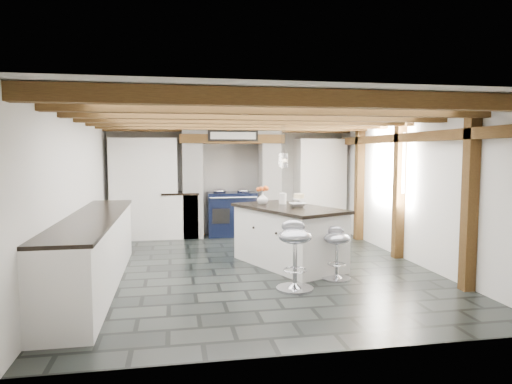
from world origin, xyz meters
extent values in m
plane|color=black|center=(0.00, 0.00, 0.00)|extent=(6.00, 6.00, 0.00)
plane|color=silver|center=(0.00, 3.00, 1.15)|extent=(5.00, 0.00, 5.00)
plane|color=silver|center=(-2.50, 0.00, 1.15)|extent=(0.00, 6.00, 6.00)
plane|color=silver|center=(2.50, 0.00, 1.15)|extent=(0.00, 6.00, 6.00)
plane|color=white|center=(0.00, 0.00, 2.30)|extent=(6.00, 6.00, 0.00)
cube|color=white|center=(-0.80, 2.70, 0.95)|extent=(0.40, 0.60, 1.90)
cube|color=white|center=(0.80, 2.70, 0.95)|extent=(0.40, 0.60, 1.90)
cube|color=brown|center=(0.00, 2.70, 1.99)|extent=(2.10, 0.65, 0.18)
cube|color=white|center=(0.00, 2.70, 2.15)|extent=(2.00, 0.60, 0.31)
cube|color=black|center=(0.00, 2.38, 2.05)|extent=(1.00, 0.03, 0.22)
cube|color=silver|center=(0.00, 2.36, 2.05)|extent=(0.90, 0.01, 0.14)
cube|color=white|center=(-1.75, 2.70, 1.00)|extent=(1.30, 0.58, 2.00)
cube|color=white|center=(1.90, 2.70, 1.00)|extent=(1.00, 0.58, 2.00)
cube|color=white|center=(-2.20, -0.60, 0.44)|extent=(0.60, 3.80, 0.88)
cube|color=black|center=(-2.20, -0.60, 0.90)|extent=(0.64, 3.80, 0.04)
cube|color=white|center=(-1.05, 2.70, 0.44)|extent=(0.70, 0.60, 0.88)
cube|color=black|center=(-1.05, 2.70, 0.90)|extent=(0.74, 0.64, 0.04)
cube|color=brown|center=(2.42, 0.00, 1.95)|extent=(0.15, 5.80, 0.14)
plane|color=white|center=(2.48, 0.60, 1.55)|extent=(0.00, 0.90, 0.90)
cube|color=brown|center=(0.00, -2.60, 2.21)|extent=(5.00, 0.16, 0.16)
cube|color=brown|center=(0.00, -1.73, 2.21)|extent=(5.00, 0.16, 0.16)
cube|color=brown|center=(0.00, -0.87, 2.21)|extent=(5.00, 0.16, 0.16)
cube|color=brown|center=(0.00, 0.00, 2.21)|extent=(5.00, 0.16, 0.16)
cube|color=brown|center=(0.00, 0.87, 2.21)|extent=(5.00, 0.16, 0.16)
cube|color=brown|center=(0.00, 1.73, 2.21)|extent=(5.00, 0.16, 0.16)
cube|color=brown|center=(0.00, 2.60, 2.21)|extent=(5.00, 0.16, 0.16)
cube|color=brown|center=(2.42, -1.60, 1.15)|extent=(0.15, 0.15, 2.30)
cube|color=brown|center=(2.42, 0.20, 1.15)|extent=(0.15, 0.15, 2.30)
cube|color=brown|center=(2.42, 1.80, 1.15)|extent=(0.15, 0.15, 2.30)
cylinder|color=black|center=(0.45, -0.05, 1.93)|extent=(0.01, 0.01, 0.56)
cylinder|color=white|center=(0.45, -0.05, 1.60)|extent=(0.09, 0.09, 0.22)
cylinder|color=black|center=(0.50, 0.25, 1.93)|extent=(0.01, 0.01, 0.56)
cylinder|color=white|center=(0.50, 0.25, 1.60)|extent=(0.09, 0.09, 0.22)
cylinder|color=black|center=(0.55, 0.55, 1.93)|extent=(0.01, 0.01, 0.56)
cylinder|color=white|center=(0.55, 0.55, 1.60)|extent=(0.09, 0.09, 0.22)
cube|color=black|center=(0.00, 2.68, 0.45)|extent=(1.00, 0.60, 0.90)
ellipsoid|color=silver|center=(-0.25, 2.68, 0.93)|extent=(0.28, 0.28, 0.11)
ellipsoid|color=silver|center=(0.25, 2.68, 0.93)|extent=(0.28, 0.28, 0.11)
cylinder|color=silver|center=(0.00, 2.36, 0.82)|extent=(0.95, 0.03, 0.03)
cube|color=black|center=(-0.25, 2.38, 0.45)|extent=(0.35, 0.02, 0.30)
cube|color=black|center=(0.25, 2.38, 0.45)|extent=(0.35, 0.02, 0.30)
cube|color=white|center=(0.53, 0.03, 0.43)|extent=(1.49, 1.95, 0.85)
cube|color=black|center=(0.53, 0.03, 0.88)|extent=(1.59, 2.05, 0.05)
imported|color=white|center=(0.21, 0.42, 0.99)|extent=(0.23, 0.23, 0.19)
ellipsoid|color=#DC591F|center=(0.21, 0.42, 1.14)|extent=(0.19, 0.19, 0.12)
cylinder|color=white|center=(0.53, 0.40, 0.99)|extent=(0.12, 0.12, 0.17)
imported|color=white|center=(0.66, -0.02, 0.93)|extent=(0.33, 0.33, 0.06)
cylinder|color=white|center=(0.74, 0.17, 0.95)|extent=(0.05, 0.05, 0.10)
cylinder|color=white|center=(0.74, 0.17, 1.01)|extent=(0.21, 0.21, 0.01)
cylinder|color=beige|center=(0.74, 0.17, 1.05)|extent=(0.16, 0.16, 0.07)
cylinder|color=silver|center=(0.98, -0.85, 0.01)|extent=(0.39, 0.39, 0.03)
cone|color=silver|center=(0.98, -0.85, 0.05)|extent=(0.18, 0.18, 0.07)
cylinder|color=silver|center=(0.98, -0.85, 0.29)|extent=(0.04, 0.04, 0.49)
torus|color=silver|center=(0.98, -0.85, 0.21)|extent=(0.25, 0.25, 0.02)
ellipsoid|color=#8F929C|center=(0.98, -0.85, 0.57)|extent=(0.46, 0.46, 0.16)
ellipsoid|color=#8F929C|center=(1.02, -0.77, 0.65)|extent=(0.27, 0.18, 0.14)
cylinder|color=silver|center=(0.30, -1.21, 0.02)|extent=(0.47, 0.47, 0.03)
cone|color=silver|center=(0.30, -1.21, 0.06)|extent=(0.21, 0.21, 0.09)
cylinder|color=silver|center=(0.30, -1.21, 0.35)|extent=(0.05, 0.05, 0.59)
torus|color=silver|center=(0.30, -1.21, 0.26)|extent=(0.30, 0.30, 0.02)
ellipsoid|color=#8F929C|center=(0.30, -1.21, 0.68)|extent=(0.54, 0.54, 0.19)
ellipsoid|color=#8F929C|center=(0.34, -1.11, 0.79)|extent=(0.32, 0.21, 0.16)
camera|label=1|loc=(-1.18, -6.63, 1.72)|focal=32.00mm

